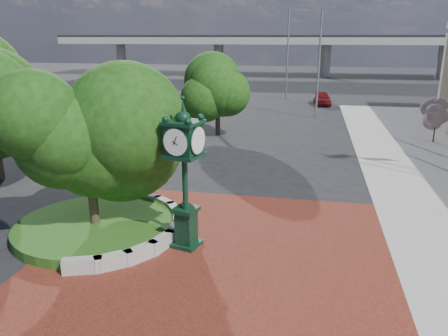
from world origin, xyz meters
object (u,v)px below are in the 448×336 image
parked_car (322,98)px  street_lamp_far (290,48)px  post_clock (185,169)px  street_lamp_near (322,55)px

parked_car → street_lamp_far: bearing=131.6°
post_clock → parked_car: 36.24m
post_clock → street_lamp_near: street_lamp_near is taller
post_clock → street_lamp_near: (4.81, 27.29, 2.75)m
post_clock → street_lamp_far: size_ratio=0.52×
post_clock → parked_car: post_clock is taller
street_lamp_near → post_clock: bearing=-100.0°
street_lamp_far → street_lamp_near: bearing=-74.0°
parked_car → street_lamp_near: size_ratio=0.44×
parked_car → street_lamp_near: (-0.45, -8.49, 4.97)m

